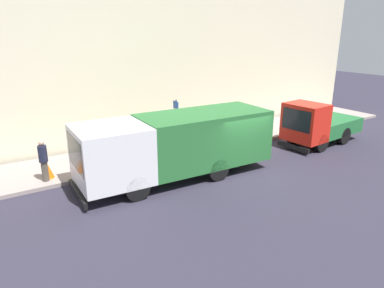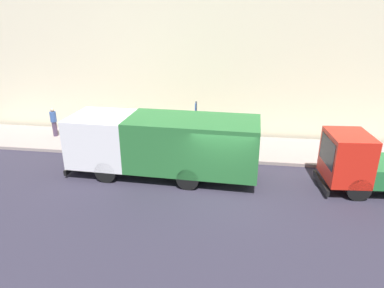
{
  "view_description": "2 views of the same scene",
  "coord_description": "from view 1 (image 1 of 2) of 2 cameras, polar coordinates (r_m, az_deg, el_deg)",
  "views": [
    {
      "loc": [
        -10.66,
        9.6,
        5.94
      ],
      "look_at": [
        1.18,
        2.01,
        1.42
      ],
      "focal_mm": 32.84,
      "sensor_mm": 36.0,
      "label": 1
    },
    {
      "loc": [
        -12.27,
        -0.56,
        6.9
      ],
      "look_at": [
        0.73,
        1.31,
        1.77
      ],
      "focal_mm": 32.05,
      "sensor_mm": 36.0,
      "label": 2
    }
  ],
  "objects": [
    {
      "name": "sidewalk",
      "position": [
        19.08,
        -0.71,
        -0.04
      ],
      "size": [
        3.52,
        30.0,
        0.16
      ],
      "primitive_type": "cube",
      "color": "gray",
      "rests_on": "ground"
    },
    {
      "name": "pedestrian_walking",
      "position": [
        15.83,
        -12.78,
        -0.52
      ],
      "size": [
        0.37,
        0.37,
        1.71
      ],
      "rotation": [
        0.0,
        0.0,
        3.05
      ],
      "color": "black",
      "rests_on": "sidewalk"
    },
    {
      "name": "ground",
      "position": [
        15.53,
        8.66,
        -4.87
      ],
      "size": [
        80.0,
        80.0,
        0.0
      ],
      "primitive_type": "plane",
      "color": "#2C2837"
    },
    {
      "name": "large_utility_truck",
      "position": [
        14.53,
        -2.53,
        0.17
      ],
      "size": [
        2.86,
        8.4,
        2.67
      ],
      "rotation": [
        0.0,
        0.0,
        -0.04
      ],
      "color": "silver",
      "rests_on": "ground"
    },
    {
      "name": "building_facade",
      "position": [
        20.12,
        -4.32,
        15.9
      ],
      "size": [
        0.5,
        30.0,
        10.55
      ],
      "primitive_type": "cube",
      "color": "beige",
      "rests_on": "ground"
    },
    {
      "name": "pedestrian_standing",
      "position": [
        15.16,
        -22.98,
        -2.34
      ],
      "size": [
        0.49,
        0.49,
        1.73
      ],
      "rotation": [
        0.0,
        0.0,
        5.46
      ],
      "color": "#524A40",
      "rests_on": "sidewalk"
    },
    {
      "name": "small_flatbed_truck",
      "position": [
        20.17,
        19.69,
        2.94
      ],
      "size": [
        2.4,
        5.18,
        2.41
      ],
      "rotation": [
        0.0,
        0.0,
        0.08
      ],
      "color": "red",
      "rests_on": "ground"
    },
    {
      "name": "traffic_cone_orange",
      "position": [
        15.63,
        -22.25,
        -4.1
      ],
      "size": [
        0.41,
        0.41,
        0.59
      ],
      "primitive_type": "cone",
      "color": "orange",
      "rests_on": "sidewalk"
    },
    {
      "name": "street_sign_post",
      "position": [
        16.73,
        -2.56,
        3.39
      ],
      "size": [
        0.44,
        0.08,
        2.74
      ],
      "color": "#4C5156",
      "rests_on": "sidewalk"
    }
  ]
}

